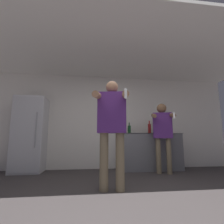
# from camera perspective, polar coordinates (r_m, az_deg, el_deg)

# --- Properties ---
(ground_plane) EXTENTS (14.00, 14.00, 0.00)m
(ground_plane) POSITION_cam_1_polar(r_m,az_deg,el_deg) (2.34, 6.35, -27.82)
(ground_plane) COLOR #383333
(wall_back) EXTENTS (7.00, 0.06, 2.55)m
(wall_back) POSITION_cam_1_polar(r_m,az_deg,el_deg) (4.90, -1.49, -3.06)
(wall_back) COLOR silver
(wall_back) RESTS_ON ground_plane
(ceiling_slab) EXTENTS (7.00, 3.17, 0.05)m
(ceiling_slab) POSITION_cam_1_polar(r_m,az_deg,el_deg) (3.97, 0.80, 18.18)
(ceiling_slab) COLOR silver
(ceiling_slab) RESTS_ON wall_back
(refrigerator) EXTENTS (0.70, 0.65, 1.80)m
(refrigerator) POSITION_cam_1_polar(r_m,az_deg,el_deg) (4.72, -25.19, -6.55)
(refrigerator) COLOR silver
(refrigerator) RESTS_ON ground_plane
(counter) EXTENTS (1.55, 0.66, 0.93)m
(counter) POSITION_cam_1_polar(r_m,az_deg,el_deg) (4.78, 12.32, -12.44)
(counter) COLOR slate
(counter) RESTS_ON ground_plane
(bottle_brown_liquor) EXTENTS (0.08, 0.08, 0.28)m
(bottle_brown_liquor) POSITION_cam_1_polar(r_m,az_deg,el_deg) (4.62, 5.67, -5.62)
(bottle_brown_liquor) COLOR #194723
(bottle_brown_liquor) RESTS_ON counter
(bottle_green_wine) EXTENTS (0.08, 0.08, 0.34)m
(bottle_green_wine) POSITION_cam_1_polar(r_m,az_deg,el_deg) (4.78, 12.13, -5.23)
(bottle_green_wine) COLOR maroon
(bottle_green_wine) RESTS_ON counter
(bottle_short_whiskey) EXTENTS (0.07, 0.07, 0.27)m
(bottle_short_whiskey) POSITION_cam_1_polar(r_m,az_deg,el_deg) (4.98, 18.01, -5.50)
(bottle_short_whiskey) COLOR maroon
(bottle_short_whiskey) RESTS_ON counter
(bottle_dark_rum) EXTENTS (0.08, 0.08, 0.34)m
(bottle_dark_rum) POSITION_cam_1_polar(r_m,az_deg,el_deg) (4.59, 4.15, -5.35)
(bottle_dark_rum) COLOR #194723
(bottle_dark_rum) RESTS_ON counter
(bottle_clear_vodka) EXTENTS (0.08, 0.08, 0.30)m
(bottle_clear_vodka) POSITION_cam_1_polar(r_m,az_deg,el_deg) (4.86, 14.93, -5.40)
(bottle_clear_vodka) COLOR #563314
(bottle_clear_vodka) RESTS_ON counter
(person_woman_foreground) EXTENTS (0.59, 0.59, 1.70)m
(person_woman_foreground) POSITION_cam_1_polar(r_m,az_deg,el_deg) (2.74, -0.01, -3.78)
(person_woman_foreground) COLOR #75664C
(person_woman_foreground) RESTS_ON ground_plane
(person_man_side) EXTENTS (0.59, 0.60, 1.62)m
(person_man_side) POSITION_cam_1_polar(r_m,az_deg,el_deg) (4.27, 16.18, -5.38)
(person_man_side) COLOR #75664C
(person_man_side) RESTS_ON ground_plane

